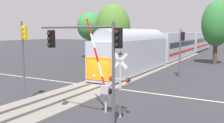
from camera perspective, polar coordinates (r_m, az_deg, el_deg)
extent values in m
plane|color=#333338|center=(23.46, -3.15, -5.80)|extent=(220.00, 220.00, 0.00)
cube|color=beige|center=(23.46, -3.15, -5.79)|extent=(44.00, 0.20, 0.01)
cube|color=gray|center=(23.44, -3.16, -5.58)|extent=(4.40, 80.00, 0.18)
cube|color=#56514C|center=(23.79, -4.62, -5.01)|extent=(0.10, 80.00, 0.14)
cube|color=#56514C|center=(23.04, -1.64, -5.39)|extent=(0.10, 80.00, 0.14)
cube|color=#B2B7C1|center=(30.21, 5.11, 1.42)|extent=(3.00, 16.25, 3.90)
cube|color=orange|center=(23.14, -3.18, -1.72)|extent=(2.76, 0.08, 2.15)
cylinder|color=#B2B7C1|center=(30.09, 5.15, 4.89)|extent=(2.76, 14.62, 2.76)
sphere|color=#F4F2CC|center=(23.52, -4.21, -3.28)|extent=(0.24, 0.24, 0.24)
sphere|color=#F4F2CC|center=(22.99, -2.13, -3.50)|extent=(0.24, 0.24, 0.24)
cube|color=#B7BCC6|center=(48.93, 14.69, 3.76)|extent=(3.00, 21.65, 4.60)
cube|color=black|center=(48.56, 16.43, 4.03)|extent=(0.04, 19.48, 0.90)
cube|color=red|center=(48.65, 16.38, 2.33)|extent=(0.04, 19.92, 0.36)
cube|color=#B7BCC6|center=(70.96, 19.31, 4.53)|extent=(3.00, 21.65, 4.60)
cube|color=black|center=(70.71, 20.53, 4.71)|extent=(0.04, 19.48, 0.90)
cube|color=red|center=(70.77, 20.48, 3.54)|extent=(0.04, 19.92, 0.36)
cylinder|color=#B7B7BC|center=(15.99, -1.47, -9.87)|extent=(0.14, 0.14, 1.10)
cube|color=#B7B7BC|center=(15.75, -1.48, -6.74)|extent=(0.56, 0.40, 0.70)
sphere|color=black|center=(15.58, -0.36, -6.89)|extent=(0.36, 0.36, 0.36)
cylinder|color=red|center=(15.72, -1.91, -5.09)|extent=(0.39, 0.12, 0.93)
cylinder|color=white|center=(15.70, -2.78, -1.78)|extent=(0.39, 0.12, 0.93)
cylinder|color=red|center=(15.73, -3.65, 1.53)|extent=(0.39, 0.12, 0.93)
cylinder|color=white|center=(15.82, -4.51, 4.82)|extent=(0.39, 0.12, 0.93)
cylinder|color=red|center=(15.97, -5.36, 8.05)|extent=(0.39, 0.12, 0.93)
sphere|color=red|center=(16.06, -5.79, 9.65)|extent=(0.14, 0.14, 0.14)
cylinder|color=#B2B2B7|center=(14.77, 1.93, -5.84)|extent=(0.14, 0.14, 3.82)
cube|color=white|center=(14.49, 1.92, 0.17)|extent=(0.98, 0.05, 0.98)
cube|color=white|center=(14.49, 1.92, 0.17)|extent=(0.98, 0.05, 0.98)
cube|color=#B2B2B7|center=(14.68, 1.94, -4.09)|extent=(1.10, 0.08, 0.08)
cylinder|color=black|center=(14.85, -0.13, -3.96)|extent=(0.26, 0.18, 0.26)
cylinder|color=black|center=(14.35, 3.71, -4.36)|extent=(0.26, 0.18, 0.26)
sphere|color=red|center=(14.76, -0.32, -4.03)|extent=(0.20, 0.20, 0.20)
sphere|color=red|center=(14.26, 3.54, -4.43)|extent=(0.20, 0.20, 0.20)
cone|color=black|center=(14.46, 1.97, 2.02)|extent=(0.28, 0.28, 0.22)
cylinder|color=#4C4C51|center=(19.26, -19.85, -0.11)|extent=(0.16, 0.16, 5.90)
cube|color=gold|center=(18.92, -19.56, 6.31)|extent=(0.34, 0.26, 1.00)
sphere|color=red|center=(18.82, -19.95, 7.27)|extent=(0.20, 0.20, 0.20)
cylinder|color=gold|center=(18.80, -20.02, 7.27)|extent=(0.24, 0.10, 0.24)
sphere|color=#262626|center=(18.82, -19.91, 6.30)|extent=(0.20, 0.20, 0.20)
cylinder|color=gold|center=(18.80, -19.98, 6.29)|extent=(0.24, 0.10, 0.24)
sphere|color=#262626|center=(18.82, -19.87, 5.32)|extent=(0.20, 0.20, 0.20)
cylinder|color=gold|center=(18.80, -19.93, 5.32)|extent=(0.24, 0.10, 0.24)
cylinder|color=#4C4C51|center=(28.76, 15.45, 1.83)|extent=(0.16, 0.16, 5.45)
cube|color=black|center=(28.60, 16.12, 5.65)|extent=(0.34, 0.26, 1.00)
sphere|color=red|center=(28.45, 16.07, 6.29)|extent=(0.20, 0.20, 0.20)
cylinder|color=black|center=(28.42, 16.06, 6.29)|extent=(0.24, 0.10, 0.24)
sphere|color=#262626|center=(28.45, 16.05, 5.64)|extent=(0.20, 0.20, 0.20)
cylinder|color=black|center=(28.42, 16.03, 5.64)|extent=(0.24, 0.10, 0.24)
sphere|color=#262626|center=(28.46, 16.03, 5.00)|extent=(0.20, 0.20, 0.20)
cylinder|color=black|center=(28.43, 16.01, 5.00)|extent=(0.24, 0.10, 0.24)
cylinder|color=#4C4C51|center=(12.43, 0.33, -3.94)|extent=(0.16, 0.16, 5.66)
cube|color=black|center=(12.07, 1.50, 5.44)|extent=(0.34, 0.26, 1.00)
sphere|color=red|center=(11.94, 1.17, 6.96)|extent=(0.20, 0.20, 0.20)
cylinder|color=black|center=(11.91, 1.10, 6.96)|extent=(0.24, 0.10, 0.24)
sphere|color=#262626|center=(11.94, 1.17, 5.43)|extent=(0.20, 0.20, 0.20)
cylinder|color=black|center=(11.91, 1.10, 5.43)|extent=(0.24, 0.10, 0.24)
sphere|color=#262626|center=(11.95, 1.16, 3.90)|extent=(0.20, 0.20, 0.20)
cylinder|color=black|center=(11.93, 1.09, 3.89)|extent=(0.24, 0.10, 0.24)
cylinder|color=#4C4C51|center=(13.52, -8.67, 7.86)|extent=(4.79, 0.12, 0.12)
cube|color=black|center=(14.62, -13.84, 5.12)|extent=(0.34, 0.26, 1.00)
sphere|color=red|center=(14.50, -14.29, 6.36)|extent=(0.20, 0.20, 0.20)
cylinder|color=black|center=(14.48, -14.37, 6.36)|extent=(0.24, 0.10, 0.24)
sphere|color=#262626|center=(14.51, -14.25, 5.10)|extent=(0.20, 0.20, 0.20)
cylinder|color=black|center=(14.49, -14.33, 5.09)|extent=(0.24, 0.10, 0.24)
sphere|color=#262626|center=(14.52, -14.21, 3.84)|extent=(0.20, 0.20, 0.20)
cylinder|color=black|center=(14.50, -14.29, 3.83)|extent=(0.24, 0.10, 0.24)
cylinder|color=#4C3828|center=(42.34, 22.74, 1.97)|extent=(0.64, 0.64, 3.76)
ellipsoid|color=#2D7533|center=(42.23, 23.03, 8.11)|extent=(4.51, 4.51, 7.09)
cylinder|color=brown|center=(48.57, -5.08, 3.29)|extent=(0.41, 0.41, 4.14)
ellipsoid|color=#38843D|center=(48.48, -5.13, 8.13)|extent=(4.96, 4.96, 5.41)
cylinder|color=#4C3828|center=(41.37, 0.23, 1.94)|extent=(0.49, 0.49, 3.08)
ellipsoid|color=#4C7A2D|center=(41.22, 0.24, 8.03)|extent=(5.71, 5.71, 7.60)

